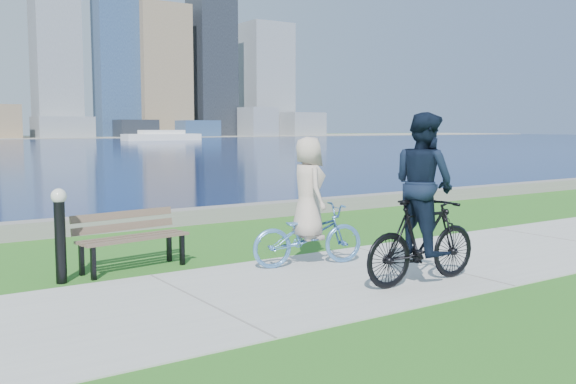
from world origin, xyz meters
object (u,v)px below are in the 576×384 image
park_bench (130,234)px  cyclist_woman (308,218)px  cyclist_man (423,213)px  bollard_lamp (60,229)px

park_bench → cyclist_woman: 2.83m
park_bench → cyclist_woman: (2.45, -1.41, 0.23)m
park_bench → cyclist_man: 4.54m
park_bench → cyclist_woman: bearing=-38.3°
park_bench → cyclist_woman: cyclist_woman is taller
cyclist_man → bollard_lamp: bearing=56.9°
cyclist_woman → bollard_lamp: bearing=86.0°
park_bench → bollard_lamp: (-1.16, -0.33, 0.23)m
park_bench → bollard_lamp: bollard_lamp is taller
park_bench → bollard_lamp: bearing=-172.3°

